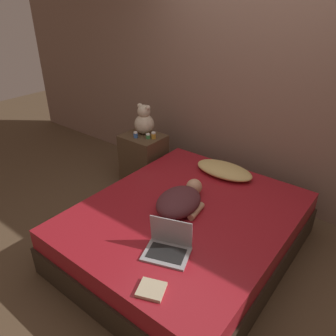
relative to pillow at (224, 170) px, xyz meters
name	(u,v)px	position (x,y,z in m)	size (l,w,h in m)	color
ground_plane	(185,250)	(0.06, -0.77, -0.51)	(12.00, 12.00, 0.00)	brown
wall_back	(262,85)	(0.06, 0.53, 0.79)	(8.00, 0.06, 2.60)	#846656
bed	(186,231)	(0.06, -0.77, -0.28)	(1.71, 2.05, 0.45)	#2D2319
nightstand	(144,159)	(-1.09, -0.05, -0.19)	(0.49, 0.41, 0.62)	brown
pillow	(224,170)	(0.00, 0.00, 0.00)	(0.62, 0.33, 0.10)	tan
person_lying	(181,200)	(0.00, -0.78, 0.03)	(0.42, 0.64, 0.17)	#4C2328
laptop	(168,245)	(0.25, -1.27, 0.01)	(0.39, 0.34, 0.25)	#9E9EA3
teddy_bear	(144,121)	(-1.13, 0.03, 0.28)	(0.24, 0.24, 0.36)	beige
bottle_blue	(136,135)	(-1.12, -0.14, 0.15)	(0.05, 0.05, 0.07)	#3866B2
bottle_amber	(154,135)	(-0.93, -0.03, 0.16)	(0.05, 0.05, 0.08)	gold
bottle_green	(148,136)	(-0.99, -0.07, 0.15)	(0.05, 0.05, 0.06)	#3D8E4C
book	(151,290)	(0.39, -1.63, -0.04)	(0.21, 0.21, 0.02)	#C6B793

